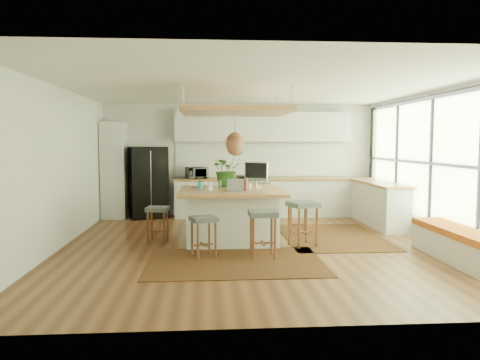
{
  "coord_description": "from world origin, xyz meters",
  "views": [
    {
      "loc": [
        -0.79,
        -7.76,
        1.77
      ],
      "look_at": [
        -0.2,
        0.5,
        1.1
      ],
      "focal_mm": 34.55,
      "sensor_mm": 36.0,
      "label": 1
    }
  ],
  "objects": [
    {
      "name": "stool_right_front",
      "position": [
        0.84,
        -0.03,
        0.35
      ],
      "size": [
        0.57,
        0.57,
        0.76
      ],
      "primitive_type": null,
      "rotation": [
        0.0,
        0.0,
        1.9
      ],
      "color": "#424749",
      "rests_on": "floor"
    },
    {
      "name": "wall_right",
      "position": [
        3.25,
        0.0,
        1.35
      ],
      "size": [
        0.0,
        7.0,
        7.0
      ],
      "primitive_type": "plane",
      "rotation": [
        1.57,
        0.0,
        -1.57
      ],
      "color": "silver",
      "rests_on": "ground"
    },
    {
      "name": "fridge",
      "position": [
        -2.17,
        3.17,
        0.93
      ],
      "size": [
        0.99,
        0.87,
        1.68
      ],
      "primitive_type": null,
      "rotation": [
        0.0,
        0.0,
        0.31
      ],
      "color": "black",
      "rests_on": "floor"
    },
    {
      "name": "window_bench",
      "position": [
        2.95,
        -1.2,
        0.25
      ],
      "size": [
        0.52,
        2.0,
        0.5
      ],
      "primitive_type": null,
      "color": "beige",
      "rests_on": "floor"
    },
    {
      "name": "stool_near_left",
      "position": [
        -0.85,
        -0.69,
        0.35
      ],
      "size": [
        0.48,
        0.48,
        0.63
      ],
      "primitive_type": null,
      "rotation": [
        0.0,
        0.0,
        0.34
      ],
      "color": "#424749",
      "rests_on": "floor"
    },
    {
      "name": "rug_right",
      "position": [
        1.55,
        0.67,
        0.01
      ],
      "size": [
        1.8,
        2.6,
        0.01
      ],
      "primitive_type": "cube",
      "color": "black",
      "rests_on": "floor"
    },
    {
      "name": "window_wall",
      "position": [
        3.22,
        0.0,
        1.4
      ],
      "size": [
        0.1,
        6.2,
        2.6
      ],
      "primitive_type": null,
      "color": "black",
      "rests_on": "wall_right"
    },
    {
      "name": "island_bottle_1",
      "position": [
        -0.76,
        0.38,
        1.03
      ],
      "size": [
        0.07,
        0.07,
        0.19
      ],
      "primitive_type": "cylinder",
      "color": "white",
      "rests_on": "island"
    },
    {
      "name": "stool_right_back",
      "position": [
        0.95,
        0.9,
        0.35
      ],
      "size": [
        0.43,
        0.43,
        0.66
      ],
      "primitive_type": null,
      "rotation": [
        0.0,
        0.0,
        1.47
      ],
      "color": "#424749",
      "rests_on": "floor"
    },
    {
      "name": "floor",
      "position": [
        0.0,
        0.0,
        0.0
      ],
      "size": [
        7.0,
        7.0,
        0.0
      ],
      "primitive_type": "plane",
      "color": "#502B16",
      "rests_on": "ground"
    },
    {
      "name": "island",
      "position": [
        -0.36,
        0.53,
        0.47
      ],
      "size": [
        1.85,
        1.85,
        0.93
      ],
      "primitive_type": null,
      "color": "brown",
      "rests_on": "floor"
    },
    {
      "name": "island_bottle_0",
      "position": [
        -0.91,
        0.63,
        1.03
      ],
      "size": [
        0.07,
        0.07,
        0.19
      ],
      "primitive_type": "cylinder",
      "color": "#2CA9B3",
      "rests_on": "island"
    },
    {
      "name": "island_bottle_4",
      "position": [
        -0.56,
        0.78,
        1.03
      ],
      "size": [
        0.07,
        0.07,
        0.19
      ],
      "primitive_type": "cylinder",
      "color": "#48784D",
      "rests_on": "island"
    },
    {
      "name": "monitor",
      "position": [
        0.12,
        0.79,
        1.19
      ],
      "size": [
        0.52,
        0.5,
        0.49
      ],
      "primitive_type": null,
      "rotation": [
        0.0,
        0.0,
        -0.73
      ],
      "color": "#A5A5AA",
      "rests_on": "island"
    },
    {
      "name": "laptop",
      "position": [
        -0.33,
        0.17,
        1.05
      ],
      "size": [
        0.4,
        0.41,
        0.23
      ],
      "primitive_type": null,
      "rotation": [
        0.0,
        0.0,
        -0.35
      ],
      "color": "#A5A5AA",
      "rests_on": "island"
    },
    {
      "name": "pantry",
      "position": [
        -2.95,
        3.18,
        1.12
      ],
      "size": [
        0.55,
        0.6,
        2.25
      ],
      "primitive_type": "cube",
      "color": "beige",
      "rests_on": "floor"
    },
    {
      "name": "microwave",
      "position": [
        -1.03,
        3.18,
        1.09
      ],
      "size": [
        0.54,
        0.4,
        0.32
      ],
      "primitive_type": "imported",
      "rotation": [
        0.0,
        0.0,
        0.32
      ],
      "color": "#A5A5AA",
      "rests_on": "back_counter_top"
    },
    {
      "name": "upper_cabinets",
      "position": [
        0.55,
        3.32,
        2.15
      ],
      "size": [
        4.2,
        0.34,
        0.7
      ],
      "primitive_type": "cube",
      "color": "beige",
      "rests_on": "wall_back"
    },
    {
      "name": "island_bottle_2",
      "position": [
        -0.11,
        0.23,
        1.03
      ],
      "size": [
        0.07,
        0.07,
        0.19
      ],
      "primitive_type": "cylinder",
      "color": "brown",
      "rests_on": "island"
    },
    {
      "name": "range",
      "position": [
        0.3,
        3.18,
        0.5
      ],
      "size": [
        0.76,
        0.62,
        1.0
      ],
      "primitive_type": null,
      "color": "#A5A5AA",
      "rests_on": "floor"
    },
    {
      "name": "backsplash",
      "position": [
        0.55,
        3.48,
        1.35
      ],
      "size": [
        4.2,
        0.02,
        0.8
      ],
      "primitive_type": "cube",
      "color": "white",
      "rests_on": "wall_back"
    },
    {
      "name": "back_counter_base",
      "position": [
        0.55,
        3.18,
        0.44
      ],
      "size": [
        4.2,
        0.6,
        0.88
      ],
      "primitive_type": "cube",
      "color": "beige",
      "rests_on": "floor"
    },
    {
      "name": "wall_front",
      "position": [
        0.0,
        -3.5,
        1.35
      ],
      "size": [
        6.5,
        0.0,
        6.5
      ],
      "primitive_type": "plane",
      "rotation": [
        -1.57,
        0.0,
        0.0
      ],
      "color": "silver",
      "rests_on": "ground"
    },
    {
      "name": "island_plant",
      "position": [
        -0.41,
        1.09,
        1.19
      ],
      "size": [
        0.81,
        0.85,
        0.52
      ],
      "primitive_type": "imported",
      "rotation": [
        0.0,
        0.0,
        0.39
      ],
      "color": "#1E4C19",
      "rests_on": "island"
    },
    {
      "name": "rug_near",
      "position": [
        -0.38,
        -1.05,
        0.01
      ],
      "size": [
        2.6,
        1.8,
        0.01
      ],
      "primitive_type": "cube",
      "color": "black",
      "rests_on": "floor"
    },
    {
      "name": "stool_left_side",
      "position": [
        -1.67,
        0.43,
        0.35
      ],
      "size": [
        0.41,
        0.41,
        0.64
      ],
      "primitive_type": null,
      "rotation": [
        0.0,
        0.0,
        -1.68
      ],
      "color": "#424749",
      "rests_on": "floor"
    },
    {
      "name": "ceiling",
      "position": [
        0.0,
        0.0,
        2.7
      ],
      "size": [
        7.0,
        7.0,
        0.0
      ],
      "primitive_type": "plane",
      "rotation": [
        3.14,
        0.0,
        0.0
      ],
      "color": "white",
      "rests_on": "ground"
    },
    {
      "name": "wall_back",
      "position": [
        0.0,
        3.5,
        1.35
      ],
      "size": [
        6.5,
        0.0,
        6.5
      ],
      "primitive_type": "plane",
      "rotation": [
        1.57,
        0.0,
        0.0
      ],
      "color": "silver",
      "rests_on": "ground"
    },
    {
      "name": "right_counter_top",
      "position": [
        2.93,
        2.0,
        0.9
      ],
      "size": [
        0.64,
        2.54,
        0.05
      ],
      "primitive_type": "cube",
      "color": "brown",
      "rests_on": "right_counter_base"
    },
    {
      "name": "back_counter_top",
      "position": [
        0.55,
        3.18,
        0.9
      ],
      "size": [
        4.24,
        0.64,
        0.05
      ],
      "primitive_type": "cube",
      "color": "brown",
      "rests_on": "back_counter_base"
    },
    {
      "name": "island_bowl",
      "position": [
        -1.01,
        0.86,
        0.96
      ],
      "size": [
        0.27,
        0.27,
        0.05
      ],
      "primitive_type": "imported",
      "rotation": [
        0.0,
        0.0,
        -0.3
      ],
      "color": "white",
      "rests_on": "island"
    },
    {
      "name": "right_counter_base",
      "position": [
        2.93,
        2.0,
        0.44
      ],
      "size": [
        0.6,
        2.5,
        0.88
      ],
      "primitive_type": "cube",
      "color": "beige",
      "rests_on": "floor"
    },
    {
      "name": "stool_near_right",
      "position": [
        0.06,
        -0.78,
        0.35
      ],
      "size": [
        0.44,
        0.44,
        0.73
      ],
      "primitive_type": null,
      "rotation": [
        0.0,
        0.0,
        0.01
      ],
      "color": "#424749",
      "rests_on": "floor"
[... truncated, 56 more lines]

